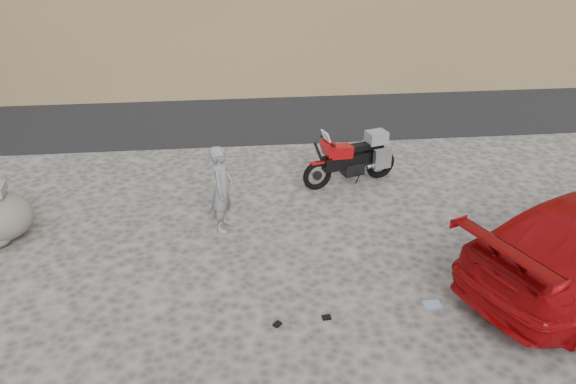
{
  "coord_description": "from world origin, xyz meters",
  "views": [
    {
      "loc": [
        -1.33,
        -8.84,
        6.05
      ],
      "look_at": [
        -0.33,
        0.76,
        1.0
      ],
      "focal_mm": 35.0,
      "sensor_mm": 36.0,
      "label": 1
    }
  ],
  "objects": [
    {
      "name": "man",
      "position": [
        -1.61,
        1.2,
        0.0
      ],
      "size": [
        0.61,
        0.77,
        1.83
      ],
      "primitive_type": "imported",
      "rotation": [
        0.0,
        0.0,
        1.28
      ],
      "color": "gray",
      "rests_on": "ground"
    },
    {
      "name": "gear_glove_b",
      "position": [
        -0.78,
        -1.9,
        0.02
      ],
      "size": [
        0.16,
        0.16,
        0.04
      ],
      "primitive_type": "cube",
      "rotation": [
        0.0,
        0.0,
        0.77
      ],
      "color": "black",
      "rests_on": "ground"
    },
    {
      "name": "road",
      "position": [
        0.0,
        9.0,
        0.0
      ],
      "size": [
        120.0,
        7.0,
        0.05
      ],
      "primitive_type": "cube",
      "color": "black",
      "rests_on": "ground"
    },
    {
      "name": "ground",
      "position": [
        0.0,
        0.0,
        0.0
      ],
      "size": [
        140.0,
        140.0,
        0.0
      ],
      "primitive_type": "plane",
      "color": "#464340",
      "rests_on": "ground"
    },
    {
      "name": "gear_bottle",
      "position": [
        3.07,
        -0.83,
        0.09
      ],
      "size": [
        0.08,
        0.08,
        0.19
      ],
      "primitive_type": "cylinder",
      "rotation": [
        0.0,
        0.0,
        -0.16
      ],
      "color": "#1C42A9",
      "rests_on": "ground"
    },
    {
      "name": "gear_blue_mat",
      "position": [
        2.66,
        -1.11,
        0.09
      ],
      "size": [
        0.46,
        0.27,
        0.17
      ],
      "primitive_type": "cylinder",
      "rotation": [
        0.0,
        1.57,
        0.24
      ],
      "color": "#1C42A9",
      "rests_on": "ground"
    },
    {
      "name": "gear_glove_a",
      "position": [
        0.03,
        -1.82,
        0.02
      ],
      "size": [
        0.15,
        0.11,
        0.04
      ],
      "primitive_type": "cube",
      "rotation": [
        0.0,
        0.0,
        0.09
      ],
      "color": "black",
      "rests_on": "ground"
    },
    {
      "name": "gear_blue_cloth",
      "position": [
        1.86,
        -1.65,
        0.01
      ],
      "size": [
        0.29,
        0.21,
        0.01
      ],
      "primitive_type": "cube",
      "rotation": [
        0.0,
        0.0,
        0.0
      ],
      "color": "#7F9EC4",
      "rests_on": "ground"
    },
    {
      "name": "motorcycle",
      "position": [
        1.48,
        3.01,
        0.62
      ],
      "size": [
        2.37,
        1.12,
        1.45
      ],
      "rotation": [
        0.0,
        0.0,
        0.3
      ],
      "color": "black",
      "rests_on": "ground"
    },
    {
      "name": "gear_funnel",
      "position": [
        4.04,
        -2.0,
        0.08
      ],
      "size": [
        0.15,
        0.15,
        0.16
      ],
      "primitive_type": "cone",
      "rotation": [
        0.0,
        0.0,
        -0.26
      ],
      "color": "#B40C12",
      "rests_on": "ground"
    }
  ]
}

